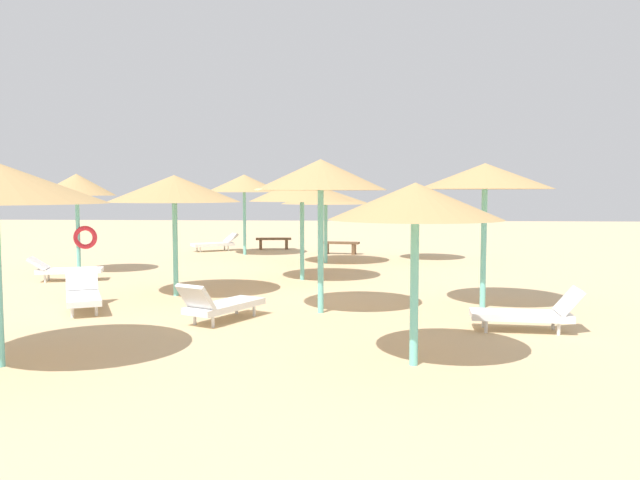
% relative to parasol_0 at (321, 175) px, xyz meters
% --- Properties ---
extents(ground_plane, '(80.00, 80.00, 0.00)m').
position_rel_parasol_0_xyz_m(ground_plane, '(-0.24, 0.55, -2.76)').
color(ground_plane, '#D1B284').
extents(parasol_0, '(2.65, 2.65, 3.08)m').
position_rel_parasol_0_xyz_m(parasol_0, '(0.00, 0.00, 0.00)').
color(parasol_0, '#6BC6BC').
rests_on(parasol_0, ground).
extents(parasol_1, '(2.96, 2.96, 3.11)m').
position_rel_parasol_0_xyz_m(parasol_1, '(-3.70, 11.42, -0.00)').
color(parasol_1, '#6BC6BC').
rests_on(parasol_1, ground).
extents(parasol_2, '(2.27, 2.27, 2.98)m').
position_rel_parasol_0_xyz_m(parasol_2, '(-7.66, 5.69, -0.15)').
color(parasol_2, '#6BC6BC').
rests_on(parasol_2, ground).
extents(parasol_3, '(3.06, 3.06, 2.83)m').
position_rel_parasol_0_xyz_m(parasol_3, '(-3.52, 1.82, -0.26)').
color(parasol_3, '#6BC6BC').
rests_on(parasol_3, ground).
extents(parasol_4, '(2.79, 2.79, 3.03)m').
position_rel_parasol_0_xyz_m(parasol_4, '(3.37, 0.77, -0.01)').
color(parasol_4, '#6BC6BC').
rests_on(parasol_4, ground).
extents(parasol_5, '(2.91, 2.91, 2.82)m').
position_rel_parasol_0_xyz_m(parasol_5, '(-0.81, 4.66, -0.27)').
color(parasol_5, '#6BC6BC').
rests_on(parasol_5, ground).
extents(parasol_6, '(2.42, 2.42, 2.56)m').
position_rel_parasol_0_xyz_m(parasol_6, '(1.55, -3.71, -0.47)').
color(parasol_6, '#6BC6BC').
rests_on(parasol_6, ground).
extents(parasol_7, '(2.45, 2.45, 2.48)m').
position_rel_parasol_0_xyz_m(parasol_7, '(2.82, 10.01, -0.53)').
color(parasol_7, '#6BC6BC').
rests_on(parasol_7, ground).
extents(parasol_9, '(3.07, 3.07, 2.55)m').
position_rel_parasol_0_xyz_m(parasol_9, '(-0.39, 8.79, -0.48)').
color(parasol_9, '#6BC6BC').
rests_on(parasol_9, ground).
extents(lounger_0, '(1.43, 1.93, 0.80)m').
position_rel_parasol_0_xyz_m(lounger_0, '(-1.82, -0.98, -2.44)').
color(lounger_0, white).
rests_on(lounger_0, ground).
extents(lounger_1, '(1.93, 1.57, 0.71)m').
position_rel_parasol_0_xyz_m(lounger_1, '(-5.18, 12.87, -2.45)').
color(lounger_1, white).
rests_on(lounger_1, ground).
extents(lounger_2, '(2.00, 1.16, 0.68)m').
position_rel_parasol_0_xyz_m(lounger_2, '(-7.31, 4.04, -2.45)').
color(lounger_2, white).
rests_on(lounger_2, ground).
extents(lounger_3, '(1.39, 1.93, 0.81)m').
position_rel_parasol_0_xyz_m(lounger_3, '(-4.91, -0.04, -2.44)').
color(lounger_3, white).
rests_on(lounger_3, ground).
extents(lounger_4, '(1.90, 0.80, 0.79)m').
position_rel_parasol_0_xyz_m(lounger_4, '(3.73, -1.45, -2.44)').
color(lounger_4, white).
rests_on(lounger_4, ground).
extents(bench_0, '(1.55, 0.65, 0.49)m').
position_rel_parasol_0_xyz_m(bench_0, '(0.00, 11.90, -2.42)').
color(bench_0, brown).
rests_on(bench_0, ground).
extents(bench_1, '(1.54, 0.62, 0.49)m').
position_rel_parasol_0_xyz_m(bench_1, '(-2.90, 13.79, -2.42)').
color(bench_1, brown).
rests_on(bench_1, ground).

